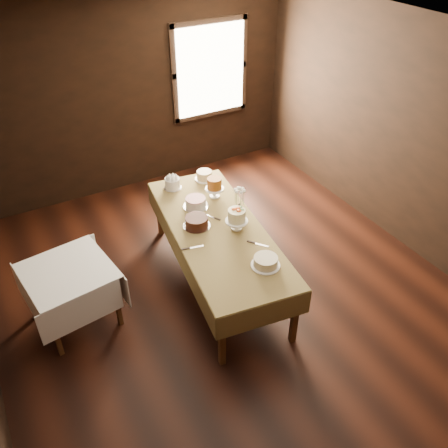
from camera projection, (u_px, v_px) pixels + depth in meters
floor at (232, 300)px, 5.40m from camera, size 5.00×6.00×0.01m
ceiling at (236, 50)px, 3.75m from camera, size 5.00×6.00×0.01m
wall_back at (128, 97)px, 6.69m from camera, size 5.00×0.02×2.80m
wall_right at (417, 141)px, 5.56m from camera, size 0.02×6.00×2.80m
window at (211, 70)px, 7.04m from camera, size 1.10×0.05×1.30m
display_table at (217, 233)px, 5.26m from camera, size 1.29×2.58×0.77m
side_table at (68, 276)px, 4.79m from camera, size 0.96×0.96×0.71m
cake_meringue at (172, 184)px, 5.87m from camera, size 0.22×0.22×0.14m
cake_speckled at (204, 176)px, 6.06m from camera, size 0.25×0.25×0.12m
cake_lattice at (196, 203)px, 5.54m from camera, size 0.33×0.33×0.11m
cake_caramel at (215, 189)px, 5.69m from camera, size 0.23×0.23×0.27m
cake_chocolate at (197, 222)px, 5.22m from camera, size 0.31×0.31×0.12m
cake_flowers at (237, 220)px, 5.16m from camera, size 0.25×0.25×0.26m
cake_cream at (266, 262)px, 4.69m from camera, size 0.33×0.33×0.11m
cake_server_b at (262, 245)px, 4.98m from camera, size 0.17×0.20×0.01m
cake_server_c at (208, 216)px, 5.42m from camera, size 0.13×0.23×0.01m
cake_server_d at (234, 210)px, 5.52m from camera, size 0.21×0.16×0.01m
cake_server_e at (197, 247)px, 4.96m from camera, size 0.24×0.07×0.01m
flower_vase at (239, 209)px, 5.41m from camera, size 0.19×0.19×0.14m
flower_bouquet at (240, 195)px, 5.30m from camera, size 0.14×0.14×0.20m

